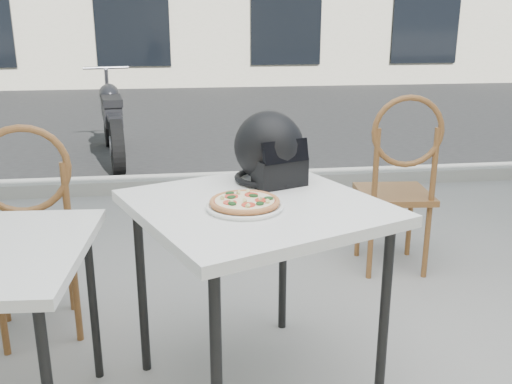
{
  "coord_description": "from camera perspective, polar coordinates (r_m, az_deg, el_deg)",
  "views": [
    {
      "loc": [
        -0.76,
        -2.18,
        1.55
      ],
      "look_at": [
        -0.48,
        -0.09,
        0.9
      ],
      "focal_mm": 40.0,
      "sensor_mm": 36.0,
      "label": 1
    }
  ],
  "objects": [
    {
      "name": "motorcycle",
      "position": [
        6.63,
        -14.22,
        6.95
      ],
      "size": [
        0.56,
        1.99,
        0.99
      ],
      "rotation": [
        0.0,
        0.0,
        0.16
      ],
      "color": "black",
      "rests_on": "street_asphalt"
    },
    {
      "name": "street_asphalt",
      "position": [
        9.34,
        -2.93,
        7.56
      ],
      "size": [
        30.0,
        8.0,
        0.0
      ],
      "primitive_type": "cube",
      "color": "black",
      "rests_on": "ground"
    },
    {
      "name": "curb",
      "position": [
        5.44,
        0.65,
        1.23
      ],
      "size": [
        30.0,
        0.25,
        0.12
      ],
      "primitive_type": "cube",
      "color": "gray",
      "rests_on": "ground"
    },
    {
      "name": "plate",
      "position": [
        2.16,
        -1.14,
        -1.47
      ],
      "size": [
        0.32,
        0.32,
        0.02
      ],
      "rotation": [
        0.0,
        0.0,
        0.1
      ],
      "color": "white",
      "rests_on": "cafe_table_main"
    },
    {
      "name": "helmet",
      "position": [
        2.49,
        1.4,
        4.13
      ],
      "size": [
        0.4,
        0.41,
        0.31
      ],
      "rotation": [
        0.0,
        0.0,
        0.37
      ],
      "color": "black",
      "rests_on": "cafe_table_main"
    },
    {
      "name": "cafe_table_main",
      "position": [
        2.27,
        0.05,
        -2.85
      ],
      "size": [
        1.17,
        1.17,
        0.85
      ],
      "rotation": [
        0.0,
        0.0,
        0.39
      ],
      "color": "white",
      "rests_on": "ground"
    },
    {
      "name": "cafe_chair_side",
      "position": [
        2.9,
        -21.67,
        -2.91
      ],
      "size": [
        0.51,
        0.51,
        1.1
      ],
      "rotation": [
        0.0,
        0.0,
        3.4
      ],
      "color": "brown",
      "rests_on": "ground"
    },
    {
      "name": "pizza",
      "position": [
        2.16,
        -1.14,
        -0.96
      ],
      "size": [
        0.36,
        0.36,
        0.03
      ],
      "rotation": [
        0.0,
        0.0,
        -0.43
      ],
      "color": "#C67E48",
      "rests_on": "plate"
    },
    {
      "name": "ground",
      "position": [
        2.78,
        10.04,
        -17.08
      ],
      "size": [
        80.0,
        80.0,
        0.0
      ],
      "primitive_type": "plane",
      "color": "gray",
      "rests_on": "ground"
    },
    {
      "name": "cafe_chair_main",
      "position": [
        3.55,
        14.12,
        1.59
      ],
      "size": [
        0.47,
        0.47,
        1.13
      ],
      "rotation": [
        0.0,
        0.0,
        3.05
      ],
      "color": "brown",
      "rests_on": "ground"
    }
  ]
}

